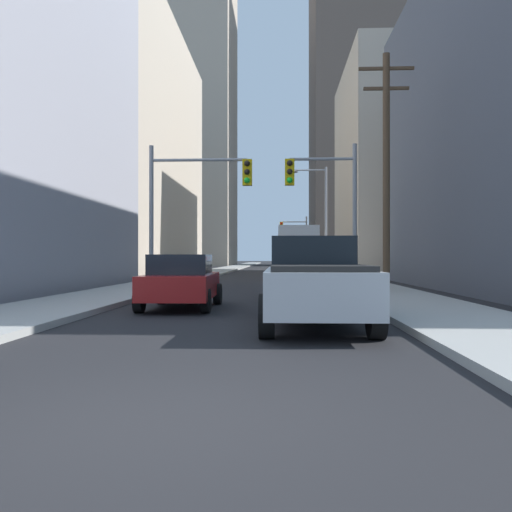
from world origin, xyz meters
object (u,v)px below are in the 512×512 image
object	(u,v)px
traffic_signal_near_right	(325,194)
sedan_red	(182,281)
traffic_signal_near_left	(195,193)
pickup_truck_silver	(314,282)
traffic_signal_far_right	(295,234)
sedan_black	(298,277)
sedan_blue	(293,271)
city_bus	(298,250)

from	to	relation	value
traffic_signal_near_right	sedan_red	bearing A→B (deg)	-124.54
sedan_red	traffic_signal_near_right	distance (m)	8.71
sedan_red	traffic_signal_near_left	world-z (taller)	traffic_signal_near_left
sedan_red	pickup_truck_silver	bearing A→B (deg)	-46.64
traffic_signal_near_left	traffic_signal_far_right	size ratio (longest dim) A/B	1.00
sedan_red	traffic_signal_far_right	size ratio (longest dim) A/B	0.71
pickup_truck_silver	traffic_signal_near_left	distance (m)	11.60
pickup_truck_silver	sedan_black	world-z (taller)	pickup_truck_silver
pickup_truck_silver	sedan_black	distance (m)	7.35
sedan_red	traffic_signal_far_right	bearing A→B (deg)	84.32
traffic_signal_far_right	traffic_signal_near_right	bearing A→B (deg)	-89.87
sedan_black	sedan_blue	distance (m)	8.33
sedan_black	traffic_signal_near_left	xyz separation A→B (m)	(-4.07, 3.02, 3.29)
pickup_truck_silver	traffic_signal_far_right	distance (m)	49.13
pickup_truck_silver	traffic_signal_far_right	size ratio (longest dim) A/B	0.90
sedan_blue	city_bus	bearing A→B (deg)	86.79
sedan_black	sedan_blue	xyz separation A→B (m)	(0.03, 8.33, 0.00)
city_bus	traffic_signal_near_left	distance (m)	17.46
sedan_blue	traffic_signal_near_right	world-z (taller)	traffic_signal_near_right
sedan_black	traffic_signal_near_left	distance (m)	6.04
city_bus	sedan_blue	size ratio (longest dim) A/B	2.73
traffic_signal_near_left	traffic_signal_far_right	distance (m)	38.99
sedan_blue	traffic_signal_near_left	distance (m)	7.47
city_bus	sedan_red	world-z (taller)	city_bus
sedan_black	sedan_red	bearing A→B (deg)	-133.11
pickup_truck_silver	sedan_red	world-z (taller)	pickup_truck_silver
sedan_blue	sedan_red	bearing A→B (deg)	-106.04
traffic_signal_near_right	traffic_signal_far_right	world-z (taller)	same
traffic_signal_near_right	traffic_signal_far_right	bearing A→B (deg)	90.13
sedan_blue	traffic_signal_near_right	distance (m)	6.32
pickup_truck_silver	traffic_signal_far_right	world-z (taller)	traffic_signal_far_right
sedan_red	sedan_blue	xyz separation A→B (m)	(3.44, 11.97, 0.00)
city_bus	traffic_signal_near_right	xyz separation A→B (m)	(0.51, -16.67, 2.07)
traffic_signal_far_right	city_bus	bearing A→B (deg)	-91.11
sedan_black	traffic_signal_near_left	size ratio (longest dim) A/B	0.70
sedan_red	sedan_blue	world-z (taller)	same
sedan_black	pickup_truck_silver	bearing A→B (deg)	-89.34
sedan_red	traffic_signal_near_left	xyz separation A→B (m)	(-0.66, 6.67, 3.29)
pickup_truck_silver	sedan_blue	distance (m)	15.68
pickup_truck_silver	traffic_signal_near_left	xyz separation A→B (m)	(-4.15, 10.37, 3.13)
sedan_red	sedan_blue	bearing A→B (deg)	73.96
sedan_black	traffic_signal_far_right	size ratio (longest dim) A/B	0.70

